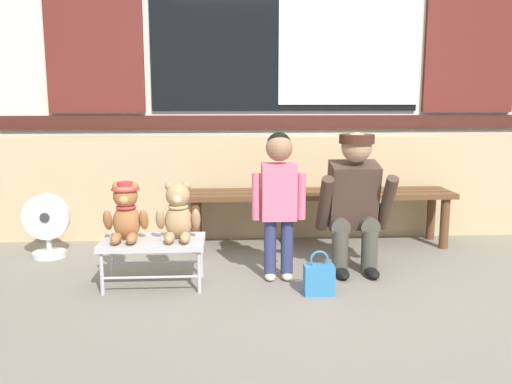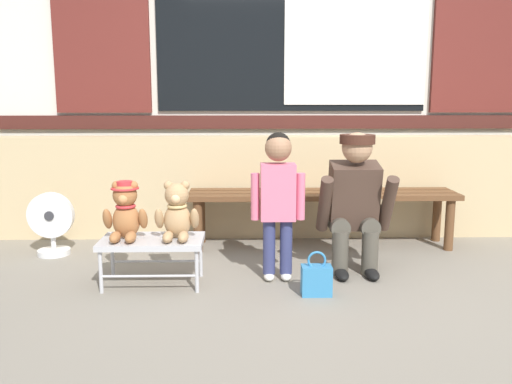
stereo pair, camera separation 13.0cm
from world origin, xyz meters
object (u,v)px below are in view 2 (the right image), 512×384
(adult_crouching, at_px, (355,202))
(floor_fan, at_px, (52,224))
(wooden_bench_long, at_px, (322,200))
(small_display_bench, at_px, (152,244))
(teddy_bear_plain, at_px, (177,213))
(child_standing, at_px, (278,190))
(teddy_bear_with_hat, at_px, (125,212))
(handbag_on_ground, at_px, (317,279))

(adult_crouching, relative_size, floor_fan, 1.98)
(wooden_bench_long, xyz_separation_m, small_display_bench, (-1.20, -0.87, -0.11))
(wooden_bench_long, height_order, floor_fan, floor_fan)
(adult_crouching, distance_m, floor_fan, 2.24)
(small_display_bench, distance_m, floor_fan, 1.09)
(small_display_bench, height_order, adult_crouching, adult_crouching)
(teddy_bear_plain, relative_size, child_standing, 0.38)
(wooden_bench_long, distance_m, teddy_bear_with_hat, 1.61)
(teddy_bear_with_hat, bearing_deg, small_display_bench, -0.77)
(adult_crouching, height_order, floor_fan, adult_crouching)
(child_standing, height_order, adult_crouching, child_standing)
(handbag_on_ground, height_order, floor_fan, floor_fan)
(wooden_bench_long, distance_m, teddy_bear_plain, 1.36)
(small_display_bench, bearing_deg, floor_fan, 142.29)
(small_display_bench, xyz_separation_m, teddy_bear_with_hat, (-0.16, 0.00, 0.21))
(wooden_bench_long, bearing_deg, child_standing, -116.86)
(wooden_bench_long, height_order, teddy_bear_plain, teddy_bear_plain)
(wooden_bench_long, xyz_separation_m, adult_crouching, (0.13, -0.63, 0.11))
(teddy_bear_with_hat, height_order, floor_fan, teddy_bear_with_hat)
(wooden_bench_long, height_order, adult_crouching, adult_crouching)
(child_standing, relative_size, floor_fan, 2.00)
(adult_crouching, bearing_deg, teddy_bear_with_hat, -170.81)
(adult_crouching, bearing_deg, wooden_bench_long, 101.70)
(adult_crouching, relative_size, handbag_on_ground, 3.49)
(wooden_bench_long, height_order, small_display_bench, wooden_bench_long)
(teddy_bear_with_hat, bearing_deg, wooden_bench_long, 32.72)
(teddy_bear_with_hat, distance_m, teddy_bear_plain, 0.32)
(wooden_bench_long, height_order, child_standing, child_standing)
(floor_fan, bearing_deg, child_standing, -19.45)
(small_display_bench, height_order, handbag_on_ground, small_display_bench)
(small_display_bench, relative_size, child_standing, 0.67)
(small_display_bench, xyz_separation_m, handbag_on_ground, (1.02, -0.21, -0.17))
(small_display_bench, distance_m, teddy_bear_plain, 0.25)
(teddy_bear_with_hat, distance_m, handbag_on_ground, 1.25)
(small_display_bench, distance_m, handbag_on_ground, 1.05)
(small_display_bench, bearing_deg, teddy_bear_with_hat, 179.23)
(handbag_on_ground, bearing_deg, child_standing, 127.42)
(teddy_bear_plain, distance_m, adult_crouching, 1.19)
(handbag_on_ground, bearing_deg, wooden_bench_long, 80.54)
(small_display_bench, xyz_separation_m, child_standing, (0.79, 0.08, 0.33))
(floor_fan, bearing_deg, small_display_bench, -37.71)
(small_display_bench, xyz_separation_m, adult_crouching, (1.33, 0.24, 0.21))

